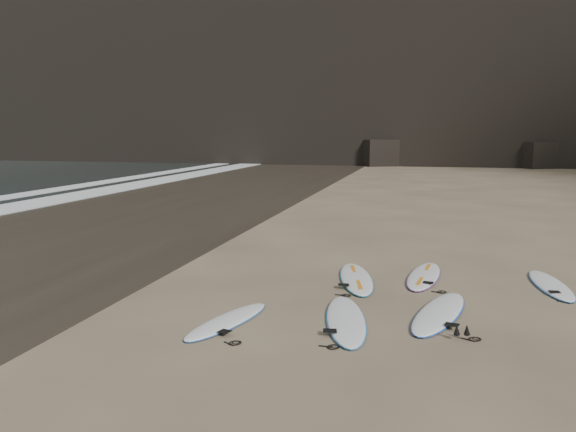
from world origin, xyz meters
name	(u,v)px	position (x,y,z in m)	size (l,w,h in m)	color
ground	(501,327)	(0.00, 0.00, 0.00)	(240.00, 240.00, 0.00)	#897559
wet_sand	(120,215)	(-13.00, 10.00, 0.00)	(12.00, 200.00, 0.01)	#383026
foam_near	(2,209)	(-18.50, 10.00, 0.03)	(2.20, 200.00, 0.05)	white
surfboard_0	(228,320)	(-4.53, -0.92, 0.04)	(0.54, 2.24, 0.08)	white
surfboard_1	(346,319)	(-2.57, -0.38, 0.05)	(0.65, 2.69, 0.10)	white
surfboard_2	(439,312)	(-1.00, 0.39, 0.05)	(0.66, 2.74, 0.10)	white
surfboard_5	(356,278)	(-2.73, 2.39, 0.05)	(0.66, 2.76, 0.10)	white
surfboard_6	(424,275)	(-1.28, 2.99, 0.05)	(0.63, 2.64, 0.09)	white
surfboard_7	(551,285)	(1.32, 2.86, 0.04)	(0.60, 2.48, 0.09)	white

